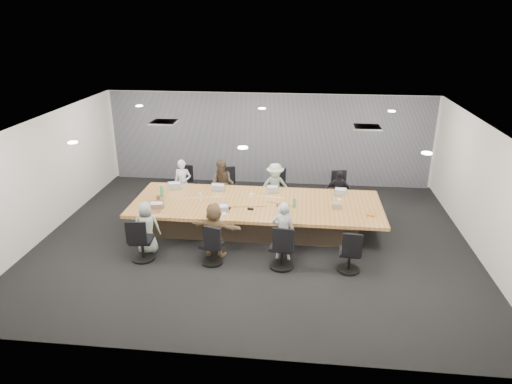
# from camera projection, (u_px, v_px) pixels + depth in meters

# --- Properties ---
(floor) EXTENTS (10.00, 8.00, 0.00)m
(floor) POSITION_uv_depth(u_px,v_px,m) (254.00, 239.00, 10.85)
(floor) COLOR black
(floor) RESTS_ON ground
(ceiling) EXTENTS (10.00, 8.00, 0.00)m
(ceiling) POSITION_uv_depth(u_px,v_px,m) (254.00, 123.00, 9.82)
(ceiling) COLOR white
(ceiling) RESTS_ON wall_back
(wall_back) EXTENTS (10.00, 0.00, 2.80)m
(wall_back) POSITION_uv_depth(u_px,v_px,m) (269.00, 139.00, 14.03)
(wall_back) COLOR silver
(wall_back) RESTS_ON ground
(wall_front) EXTENTS (10.00, 0.00, 2.80)m
(wall_front) POSITION_uv_depth(u_px,v_px,m) (223.00, 280.00, 6.63)
(wall_front) COLOR silver
(wall_front) RESTS_ON ground
(wall_left) EXTENTS (0.00, 8.00, 2.80)m
(wall_left) POSITION_uv_depth(u_px,v_px,m) (45.00, 176.00, 10.84)
(wall_left) COLOR silver
(wall_left) RESTS_ON ground
(wall_right) EXTENTS (0.00, 8.00, 2.80)m
(wall_right) POSITION_uv_depth(u_px,v_px,m) (484.00, 193.00, 9.83)
(wall_right) COLOR silver
(wall_right) RESTS_ON ground
(curtain) EXTENTS (9.80, 0.04, 2.80)m
(curtain) POSITION_uv_depth(u_px,v_px,m) (268.00, 140.00, 13.96)
(curtain) COLOR slate
(curtain) RESTS_ON ground
(conference_table) EXTENTS (6.00, 2.20, 0.74)m
(conference_table) POSITION_uv_depth(u_px,v_px,m) (256.00, 215.00, 11.16)
(conference_table) COLOR #44362A
(conference_table) RESTS_ON ground
(chair_0) EXTENTS (0.63, 0.63, 0.79)m
(chair_0) POSITION_uv_depth(u_px,v_px,m) (186.00, 187.00, 12.96)
(chair_0) COLOR black
(chair_0) RESTS_ON ground
(chair_1) EXTENTS (0.63, 0.63, 0.76)m
(chair_1) POSITION_uv_depth(u_px,v_px,m) (225.00, 189.00, 12.85)
(chair_1) COLOR black
(chair_1) RESTS_ON ground
(chair_2) EXTENTS (0.64, 0.64, 0.77)m
(chair_2) POSITION_uv_depth(u_px,v_px,m) (276.00, 191.00, 12.71)
(chair_2) COLOR black
(chair_2) RESTS_ON ground
(chair_3) EXTENTS (0.60, 0.60, 0.77)m
(chair_3) POSITION_uv_depth(u_px,v_px,m) (337.00, 194.00, 12.54)
(chair_3) COLOR black
(chair_3) RESTS_ON ground
(chair_4) EXTENTS (0.58, 0.58, 0.79)m
(chair_4) POSITION_uv_depth(u_px,v_px,m) (142.00, 243.00, 9.82)
(chair_4) COLOR black
(chair_4) RESTS_ON ground
(chair_5) EXTENTS (0.61, 0.61, 0.72)m
(chair_5) POSITION_uv_depth(u_px,v_px,m) (212.00, 248.00, 9.68)
(chair_5) COLOR black
(chair_5) RESTS_ON ground
(chair_6) EXTENTS (0.62, 0.62, 0.81)m
(chair_6) POSITION_uv_depth(u_px,v_px,m) (282.00, 250.00, 9.52)
(chair_6) COLOR black
(chair_6) RESTS_ON ground
(chair_7) EXTENTS (0.52, 0.52, 0.73)m
(chair_7) POSITION_uv_depth(u_px,v_px,m) (349.00, 255.00, 9.39)
(chair_7) COLOR black
(chair_7) RESTS_ON ground
(person_0) EXTENTS (0.49, 0.34, 1.30)m
(person_0) POSITION_uv_depth(u_px,v_px,m) (183.00, 183.00, 12.54)
(person_0) COLOR silver
(person_0) RESTS_ON ground
(laptop_0) EXTENTS (0.36, 0.28, 0.02)m
(laptop_0) POSITION_uv_depth(u_px,v_px,m) (177.00, 187.00, 11.99)
(laptop_0) COLOR #B2B2B7
(laptop_0) RESTS_ON conference_table
(person_1) EXTENTS (0.74, 0.62, 1.33)m
(person_1) POSITION_uv_depth(u_px,v_px,m) (223.00, 184.00, 12.42)
(person_1) COLOR #433627
(person_1) RESTS_ON ground
(laptop_1) EXTENTS (0.34, 0.24, 0.02)m
(laptop_1) POSITION_uv_depth(u_px,v_px,m) (219.00, 189.00, 11.88)
(laptop_1) COLOR #B2B2B7
(laptop_1) RESTS_ON conference_table
(person_2) EXTENTS (0.94, 0.68, 1.30)m
(person_2) POSITION_uv_depth(u_px,v_px,m) (275.00, 187.00, 12.28)
(person_2) COLOR #94AB98
(person_2) RESTS_ON ground
(laptop_2) EXTENTS (0.31, 0.23, 0.02)m
(laptop_2) POSITION_uv_depth(u_px,v_px,m) (273.00, 191.00, 11.74)
(laptop_2) COLOR #B2B2B7
(laptop_2) RESTS_ON conference_table
(person_3) EXTENTS (0.71, 0.36, 1.16)m
(person_3) POSITION_uv_depth(u_px,v_px,m) (338.00, 192.00, 12.14)
(person_3) COLOR black
(person_3) RESTS_ON ground
(laptop_3) EXTENTS (0.30, 0.21, 0.02)m
(laptop_3) POSITION_uv_depth(u_px,v_px,m) (340.00, 193.00, 11.57)
(laptop_3) COLOR #B2B2B7
(laptop_3) RESTS_ON conference_table
(person_4) EXTENTS (0.65, 0.49, 1.20)m
(person_4) POSITION_uv_depth(u_px,v_px,m) (147.00, 227.00, 10.07)
(person_4) COLOR #93A096
(person_4) RESTS_ON ground
(laptop_4) EXTENTS (0.35, 0.27, 0.02)m
(laptop_4) POSITION_uv_depth(u_px,v_px,m) (154.00, 211.00, 10.53)
(laptop_4) COLOR #8C6647
(laptop_4) RESTS_ON conference_table
(person_5) EXTENTS (1.20, 0.58, 1.25)m
(person_5) POSITION_uv_depth(u_px,v_px,m) (215.00, 230.00, 9.91)
(person_5) COLOR brown
(person_5) RESTS_ON ground
(laptop_5) EXTENTS (0.35, 0.28, 0.02)m
(laptop_5) POSITION_uv_depth(u_px,v_px,m) (219.00, 214.00, 10.37)
(laptop_5) COLOR #B2B2B7
(laptop_5) RESTS_ON conference_table
(person_6) EXTENTS (0.49, 0.32, 1.34)m
(person_6) POSITION_uv_depth(u_px,v_px,m) (283.00, 231.00, 9.74)
(person_6) COLOR #ABAAB1
(person_6) RESTS_ON ground
(laptop_6) EXTENTS (0.32, 0.24, 0.02)m
(laptop_6) POSITION_uv_depth(u_px,v_px,m) (284.00, 217.00, 10.22)
(laptop_6) COLOR #B2B2B7
(laptop_6) RESTS_ON conference_table
(bottle_green_left) EXTENTS (0.10, 0.10, 0.28)m
(bottle_green_left) POSITION_uv_depth(u_px,v_px,m) (162.00, 191.00, 11.35)
(bottle_green_left) COLOR #348D57
(bottle_green_left) RESTS_ON conference_table
(bottle_green_right) EXTENTS (0.08, 0.08, 0.24)m
(bottle_green_right) POSITION_uv_depth(u_px,v_px,m) (295.00, 203.00, 10.70)
(bottle_green_right) COLOR #348D57
(bottle_green_right) RESTS_ON conference_table
(bottle_clear) EXTENTS (0.08, 0.08, 0.23)m
(bottle_clear) POSITION_uv_depth(u_px,v_px,m) (201.00, 197.00, 11.06)
(bottle_clear) COLOR silver
(bottle_clear) RESTS_ON conference_table
(cup_white_far) EXTENTS (0.11, 0.11, 0.10)m
(cup_white_far) POSITION_uv_depth(u_px,v_px,m) (252.00, 196.00, 11.31)
(cup_white_far) COLOR white
(cup_white_far) RESTS_ON conference_table
(cup_white_near) EXTENTS (0.10, 0.10, 0.10)m
(cup_white_near) POSITION_uv_depth(u_px,v_px,m) (339.00, 201.00, 10.99)
(cup_white_near) COLOR white
(cup_white_near) RESTS_ON conference_table
(mug_brown) EXTENTS (0.12, 0.12, 0.11)m
(mug_brown) POSITION_uv_depth(u_px,v_px,m) (158.00, 198.00, 11.17)
(mug_brown) COLOR brown
(mug_brown) RESTS_ON conference_table
(mic_left) EXTENTS (0.18, 0.13, 0.03)m
(mic_left) POSITION_uv_depth(u_px,v_px,m) (227.00, 208.00, 10.68)
(mic_left) COLOR black
(mic_left) RESTS_ON conference_table
(mic_right) EXTENTS (0.17, 0.14, 0.03)m
(mic_right) POSITION_uv_depth(u_px,v_px,m) (280.00, 206.00, 10.82)
(mic_right) COLOR black
(mic_right) RESTS_ON conference_table
(stapler) EXTENTS (0.15, 0.04, 0.05)m
(stapler) POSITION_uv_depth(u_px,v_px,m) (251.00, 209.00, 10.60)
(stapler) COLOR black
(stapler) RESTS_ON conference_table
(canvas_bag) EXTENTS (0.24, 0.15, 0.13)m
(canvas_bag) POSITION_uv_depth(u_px,v_px,m) (337.00, 206.00, 10.69)
(canvas_bag) COLOR gray
(canvas_bag) RESTS_ON conference_table
(snack_packet) EXTENTS (0.20, 0.15, 0.04)m
(snack_packet) POSITION_uv_depth(u_px,v_px,m) (370.00, 215.00, 10.31)
(snack_packet) COLOR orange
(snack_packet) RESTS_ON conference_table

